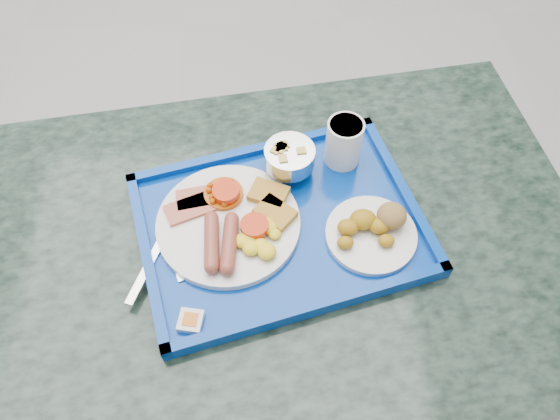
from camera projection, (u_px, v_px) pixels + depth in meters
name	position (u px, v px, depth m)	size (l,w,h in m)	color
floor	(176.00, 142.00, 1.95)	(6.00, 6.00, 0.00)	gray
table	(277.00, 284.00, 1.08)	(1.16, 0.85, 0.68)	slate
tray	(280.00, 225.00, 0.94)	(0.54, 0.45, 0.03)	#033397
main_plate	(232.00, 223.00, 0.92)	(0.24, 0.24, 0.04)	silver
bread_plate	(373.00, 229.00, 0.91)	(0.15, 0.15, 0.05)	silver
fruit_bowl	(289.00, 157.00, 0.96)	(0.09, 0.09, 0.06)	#BBBBBD
juice_cup	(344.00, 141.00, 0.97)	(0.07, 0.07, 0.09)	white
spoon	(183.00, 224.00, 0.93)	(0.07, 0.15, 0.01)	#BBBBBD
knife	(155.00, 253.00, 0.90)	(0.01, 0.20, 0.00)	#BBBBBD
jam_packet	(191.00, 321.00, 0.83)	(0.04, 0.04, 0.01)	silver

